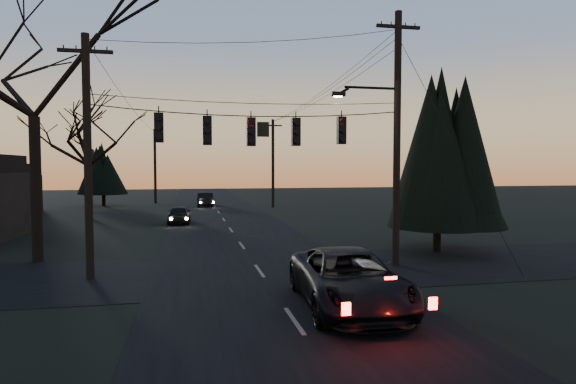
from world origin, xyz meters
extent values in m
cube|color=black|center=(0.00, 20.00, 0.01)|extent=(8.00, 120.00, 0.02)
cube|color=black|center=(0.00, 10.00, 0.01)|extent=(60.00, 7.00, 0.02)
cylinder|color=black|center=(-0.25, 10.00, 6.10)|extent=(11.50, 0.04, 0.04)
cylinder|color=black|center=(-8.74, 13.76, 3.00)|extent=(0.44, 0.44, 5.99)
cylinder|color=black|center=(8.69, 12.50, 0.80)|extent=(0.36, 0.36, 1.60)
cone|color=black|center=(8.69, 12.50, 4.57)|extent=(4.13, 4.13, 6.73)
cylinder|color=black|center=(-9.93, 31.12, 2.00)|extent=(0.44, 0.44, 4.00)
cylinder|color=black|center=(-10.86, 43.25, 0.80)|extent=(0.36, 0.36, 1.60)
cone|color=black|center=(-10.86, 43.25, 3.63)|extent=(3.99, 3.99, 4.86)
imported|color=black|center=(1.75, 4.85, 0.79)|extent=(2.95, 5.83, 1.58)
imported|color=black|center=(-3.20, 26.43, 0.63)|extent=(1.65, 3.75, 1.26)
imported|color=black|center=(-0.80, 40.62, 0.70)|extent=(1.86, 4.35, 1.39)
camera|label=1|loc=(-2.64, -7.76, 3.94)|focal=30.00mm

